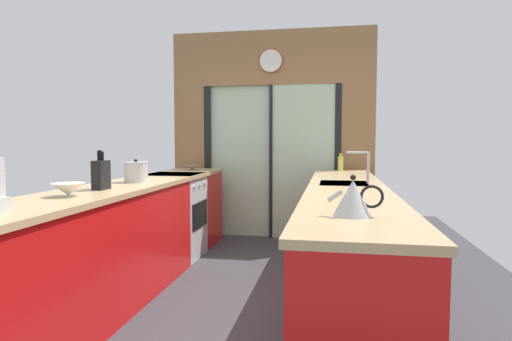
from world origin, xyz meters
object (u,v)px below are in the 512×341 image
Objects in this scene: mixing_bowl_far at (192,167)px; mixing_bowl_near at (68,189)px; stock_pot at (136,172)px; knife_block at (101,175)px; oven_range at (174,216)px; soap_bottle at (341,163)px; kettle at (353,198)px.

mixing_bowl_near is at bearing -90.00° from mixing_bowl_far.
mixing_bowl_near is 0.97m from stock_pot.
knife_block reaches higher than mixing_bowl_far.
knife_block is (0.02, -1.51, 0.58)m from oven_range.
mixing_bowl_near is at bearing -89.45° from oven_range.
soap_bottle is at bearing 44.28° from stock_pot.
soap_bottle is (1.78, 0.22, 0.06)m from mixing_bowl_far.
kettle is (1.78, -1.37, -0.00)m from stock_pot.
mixing_bowl_near is at bearing -90.00° from knife_block.
stock_pot is 0.93× the size of soap_bottle.
stock_pot is 0.77× the size of kettle.
kettle is (1.78, -0.80, -0.02)m from knife_block.
stock_pot is (0.00, 0.57, -0.02)m from knife_block.
oven_range is 3.44× the size of kettle.
mixing_bowl_near is 0.73× the size of knife_block.
mixing_bowl_near is at bearing -123.37° from soap_bottle.
soap_bottle is (-0.00, 3.11, 0.01)m from kettle.
kettle is at bearing -52.08° from oven_range.
knife_block is at bearing 90.00° from mixing_bowl_near.
knife_block is 1.09× the size of kettle.
kettle is (1.78, -0.40, 0.04)m from mixing_bowl_near.
kettle reaches higher than mixing_bowl_far.
stock_pot is (0.02, -0.94, 0.55)m from oven_range.
stock_pot is at bearing -90.00° from mixing_bowl_far.
knife_block is at bearing -90.00° from stock_pot.
knife_block reaches higher than kettle.
soap_bottle reaches higher than mixing_bowl_far.
oven_range is at bearing 90.70° from knife_block.
knife_block is 2.91m from soap_bottle.
oven_range is 1.09m from stock_pot.
mixing_bowl_near is 0.95× the size of soap_bottle.
kettle reaches higher than mixing_bowl_near.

